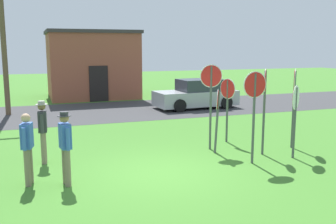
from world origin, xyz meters
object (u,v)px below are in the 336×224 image
person_near_signs (27,145)px  utility_pole (2,18)px  stop_sign_leaning_left (294,95)px  stop_sign_rear_right (295,109)px  stop_sign_nearest (227,99)px  parked_car_on_street (197,95)px  stop_sign_low_front (211,92)px  person_in_dark_shirt (43,128)px  stop_sign_rear_left (254,101)px  stop_sign_far_back (265,98)px  person_holding_notes (65,144)px  stop_sign_tallest (217,111)px

person_near_signs → utility_pole: bearing=95.1°
utility_pole → stop_sign_leaning_left: utility_pole is taller
stop_sign_rear_right → utility_pole: bearing=127.6°
stop_sign_nearest → parked_car_on_street: bearing=74.0°
stop_sign_low_front → person_in_dark_shirt: 5.05m
stop_sign_rear_left → stop_sign_far_back: 1.03m
person_holding_notes → stop_sign_leaning_left: bearing=8.6°
stop_sign_far_back → person_in_dark_shirt: size_ratio=1.47×
stop_sign_leaning_left → stop_sign_tallest: 2.59m
stop_sign_rear_left → stop_sign_nearest: bearing=78.5°
stop_sign_low_front → person_holding_notes: size_ratio=1.53×
parked_car_on_street → person_holding_notes: person_holding_notes is taller
person_near_signs → stop_sign_rear_right: bearing=-1.7°
stop_sign_leaning_left → parked_car_on_street: bearing=86.9°
stop_sign_rear_right → parked_car_on_street: bearing=83.1°
person_in_dark_shirt → parked_car_on_street: bearing=43.7°
parked_car_on_street → stop_sign_nearest: bearing=-106.0°
utility_pole → stop_sign_rear_left: 12.90m
utility_pole → stop_sign_leaning_left: bearing=-47.4°
stop_sign_tallest → stop_sign_rear_right: 2.22m
stop_sign_far_back → person_holding_notes: 5.86m
parked_car_on_street → person_in_dark_shirt: person_in_dark_shirt is taller
person_holding_notes → stop_sign_rear_left: bearing=0.4°
stop_sign_leaning_left → stop_sign_low_front: size_ratio=0.95×
stop_sign_low_front → person_near_signs: bearing=-164.6°
stop_sign_leaning_left → person_near_signs: size_ratio=1.49×
stop_sign_rear_right → stop_sign_far_back: (-0.62, 0.61, 0.29)m
parked_car_on_street → stop_sign_far_back: 9.15m
stop_sign_far_back → person_holding_notes: stop_sign_far_back is taller
stop_sign_rear_right → person_holding_notes: stop_sign_rear_right is taller
stop_sign_far_back → stop_sign_leaning_left: bearing=15.3°
stop_sign_far_back → person_in_dark_shirt: stop_sign_far_back is taller
stop_sign_nearest → person_near_signs: (-6.31, -2.14, -0.50)m
stop_sign_far_back → stop_sign_tallest: bearing=154.1°
parked_car_on_street → stop_sign_far_back: bearing=-101.3°
parked_car_on_street → stop_sign_tallest: size_ratio=2.27×
stop_sign_nearest → stop_sign_rear_left: size_ratio=0.85×
stop_sign_low_front → stop_sign_far_back: size_ratio=1.04×
stop_sign_nearest → person_holding_notes: stop_sign_nearest is taller
stop_sign_leaning_left → person_near_signs: stop_sign_leaning_left is taller
person_near_signs → person_in_dark_shirt: 1.74m
stop_sign_low_front → person_holding_notes: (-4.55, -1.80, -0.81)m
stop_sign_tallest → person_holding_notes: (-4.53, -1.31, -0.31)m
stop_sign_rear_right → stop_sign_low_front: stop_sign_low_front is taller
parked_car_on_street → stop_sign_tallest: bearing=-109.9°
stop_sign_nearest → person_in_dark_shirt: 5.95m
stop_sign_tallest → stop_sign_far_back: 1.44m
utility_pole → person_near_signs: (0.92, -10.36, -3.54)m
stop_sign_low_front → stop_sign_rear_left: (0.44, -1.76, -0.07)m
stop_sign_rear_left → person_in_dark_shirt: 5.82m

